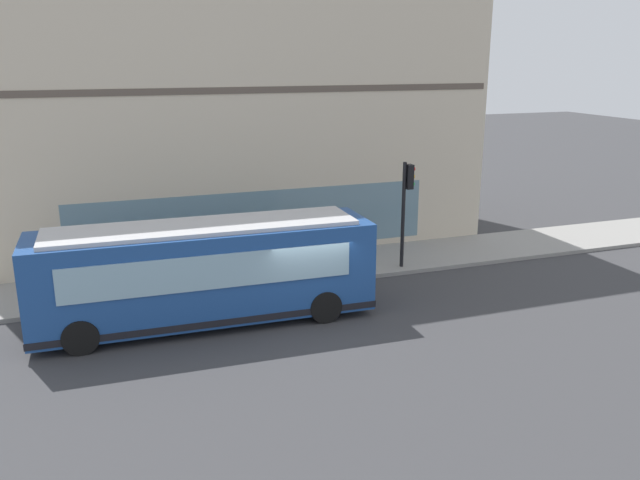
# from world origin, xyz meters

# --- Properties ---
(ground) EXTENTS (120.00, 120.00, 0.00)m
(ground) POSITION_xyz_m (0.00, 0.00, 0.00)
(ground) COLOR #38383A
(sidewalk_curb) EXTENTS (3.51, 40.00, 0.15)m
(sidewalk_curb) POSITION_xyz_m (4.35, 0.00, 0.07)
(sidewalk_curb) COLOR gray
(sidewalk_curb) RESTS_ON ground
(building_corner) EXTENTS (8.31, 20.17, 12.00)m
(building_corner) POSITION_xyz_m (10.23, 0.00, 5.99)
(building_corner) COLOR beige
(building_corner) RESTS_ON ground
(city_bus_nearside) EXTENTS (2.79, 10.10, 3.07)m
(city_bus_nearside) POSITION_xyz_m (0.69, 2.97, 1.55)
(city_bus_nearside) COLOR #1E478C
(city_bus_nearside) RESTS_ON ground
(traffic_light_near_corner) EXTENTS (0.32, 0.49, 3.97)m
(traffic_light_near_corner) POSITION_xyz_m (3.16, -4.97, 2.91)
(traffic_light_near_corner) COLOR black
(traffic_light_near_corner) RESTS_ON sidewalk_curb
(fire_hydrant) EXTENTS (0.35, 0.35, 0.74)m
(fire_hydrant) POSITION_xyz_m (4.90, -1.65, 0.51)
(fire_hydrant) COLOR gold
(fire_hydrant) RESTS_ON sidewalk_curb
(pedestrian_near_building_entrance) EXTENTS (0.32, 0.32, 1.82)m
(pedestrian_near_building_entrance) POSITION_xyz_m (4.68, -0.20, 1.21)
(pedestrian_near_building_entrance) COLOR gold
(pedestrian_near_building_entrance) RESTS_ON sidewalk_curb
(pedestrian_near_hydrant) EXTENTS (0.32, 0.32, 1.71)m
(pedestrian_near_hydrant) POSITION_xyz_m (4.72, 3.17, 1.13)
(pedestrian_near_hydrant) COLOR silver
(pedestrian_near_hydrant) RESTS_ON sidewalk_curb
(pedestrian_walking_along_curb) EXTENTS (0.32, 0.32, 1.71)m
(pedestrian_walking_along_curb) POSITION_xyz_m (4.17, -2.44, 1.13)
(pedestrian_walking_along_curb) COLOR #3F8C4C
(pedestrian_walking_along_curb) RESTS_ON sidewalk_curb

